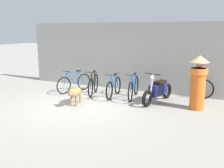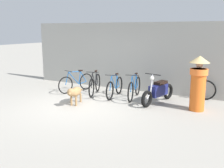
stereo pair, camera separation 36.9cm
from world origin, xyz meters
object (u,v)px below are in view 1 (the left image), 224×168
object	(u,v)px
bicycle_1	(93,85)
person_in_robes	(198,80)
motorcycle	(158,91)
stray_dog	(75,93)
bicycle_0	(74,83)
bicycle_2	(114,87)
bicycle_3	(134,88)
spare_tire_left	(204,89)

from	to	relation	value
bicycle_1	person_in_robes	world-z (taller)	person_in_robes
motorcycle	stray_dog	size ratio (longest dim) A/B	1.50
bicycle_0	bicycle_2	xyz separation A→B (m)	(1.74, -0.02, -0.00)
stray_dog	bicycle_3	bearing A→B (deg)	122.53
bicycle_0	bicycle_3	distance (m)	2.46
bicycle_2	stray_dog	xyz separation A→B (m)	(-0.69, -1.49, 0.06)
stray_dog	bicycle_2	bearing A→B (deg)	138.74
motorcycle	stray_dog	distance (m)	2.77
bicycle_1	bicycle_2	size ratio (longest dim) A/B	1.00
bicycle_0	bicycle_3	world-z (taller)	bicycle_3
bicycle_2	person_in_robes	size ratio (longest dim) A/B	0.97
stray_dog	person_in_robes	world-z (taller)	person_in_robes
motorcycle	spare_tire_left	distance (m)	1.77
bicycle_2	person_in_robes	xyz separation A→B (m)	(2.96, -0.24, 0.55)
spare_tire_left	bicycle_3	bearing A→B (deg)	-156.02
bicycle_2	stray_dog	size ratio (longest dim) A/B	1.31
bicycle_0	motorcycle	world-z (taller)	motorcycle
bicycle_1	bicycle_0	bearing A→B (deg)	-110.07
bicycle_1	stray_dog	world-z (taller)	bicycle_1
bicycle_0	person_in_robes	distance (m)	4.74
bicycle_0	stray_dog	xyz separation A→B (m)	(1.05, -1.51, 0.05)
motorcycle	stray_dog	world-z (taller)	motorcycle
bicycle_3	stray_dog	distance (m)	2.15
bicycle_1	bicycle_2	distance (m)	0.85
bicycle_1	person_in_robes	bearing A→B (deg)	68.42
bicycle_0	stray_dog	bearing A→B (deg)	50.99
bicycle_2	motorcycle	distance (m)	1.66
bicycle_0	bicycle_3	xyz separation A→B (m)	(2.46, 0.11, 0.02)
motorcycle	person_in_robes	xyz separation A→B (m)	(1.31, -0.22, 0.51)
spare_tire_left	bicycle_2	bearing A→B (deg)	-159.12
bicycle_2	person_in_robes	world-z (taller)	person_in_robes
motorcycle	bicycle_3	bearing A→B (deg)	-86.14
stray_dog	person_in_robes	size ratio (longest dim) A/B	0.74
person_in_robes	spare_tire_left	world-z (taller)	person_in_robes
bicycle_3	motorcycle	world-z (taller)	motorcycle
bicycle_3	person_in_robes	distance (m)	2.33
bicycle_0	bicycle_1	world-z (taller)	bicycle_1
bicycle_1	spare_tire_left	world-z (taller)	bicycle_1
person_in_robes	bicycle_2	bearing A→B (deg)	-38.45
bicycle_1	bicycle_2	bearing A→B (deg)	72.41
bicycle_0	bicycle_1	bearing A→B (deg)	104.24
stray_dog	spare_tire_left	world-z (taller)	spare_tire_left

